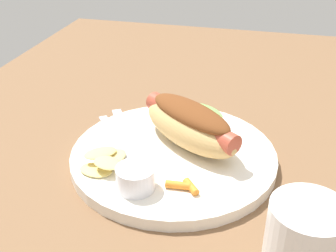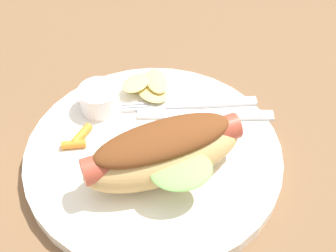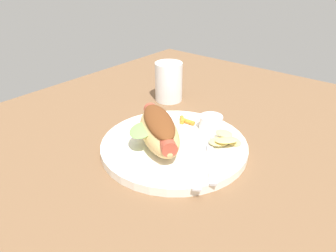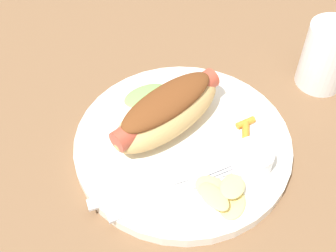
{
  "view_description": "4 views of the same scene",
  "coord_description": "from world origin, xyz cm",
  "px_view_note": "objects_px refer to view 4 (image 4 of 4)",
  "views": [
    {
      "loc": [
        -49.77,
        -8.49,
        32.6
      ],
      "look_at": [
        -3.35,
        3.11,
        5.44
      ],
      "focal_mm": 45.2,
      "sensor_mm": 36.0,
      "label": 1
    },
    {
      "loc": [
        15.27,
        -25.29,
        40.85
      ],
      "look_at": [
        -1.46,
        2.47,
        6.41
      ],
      "focal_mm": 51.46,
      "sensor_mm": 36.0,
      "label": 2
    },
    {
      "loc": [
        37.28,
        34.09,
        32.8
      ],
      "look_at": [
        -1.57,
        2.26,
        5.71
      ],
      "focal_mm": 34.05,
      "sensor_mm": 36.0,
      "label": 3
    },
    {
      "loc": [
        -7.62,
        36.77,
        44.79
      ],
      "look_at": [
        -1.37,
        2.6,
        4.13
      ],
      "focal_mm": 46.75,
      "sensor_mm": 36.0,
      "label": 4
    }
  ],
  "objects_px": {
    "hot_dog": "(167,110)",
    "drinking_cup": "(327,56)",
    "fork": "(170,194)",
    "carrot_garnish": "(246,127)",
    "plate": "(183,144)",
    "knife": "(153,186)",
    "sauce_ramekin": "(253,159)",
    "chips_pile": "(222,194)"
  },
  "relations": [
    {
      "from": "hot_dog",
      "to": "drinking_cup",
      "type": "distance_m",
      "value": 0.24
    },
    {
      "from": "fork",
      "to": "carrot_garnish",
      "type": "distance_m",
      "value": 0.14
    },
    {
      "from": "carrot_garnish",
      "to": "drinking_cup",
      "type": "xyz_separation_m",
      "value": [
        -0.1,
        -0.13,
        0.03
      ]
    },
    {
      "from": "plate",
      "to": "hot_dog",
      "type": "xyz_separation_m",
      "value": [
        0.02,
        -0.02,
        0.04
      ]
    },
    {
      "from": "plate",
      "to": "drinking_cup",
      "type": "relative_size",
      "value": 2.84
    },
    {
      "from": "hot_dog",
      "to": "carrot_garnish",
      "type": "height_order",
      "value": "hot_dog"
    },
    {
      "from": "carrot_garnish",
      "to": "knife",
      "type": "bearing_deg",
      "value": 47.27
    },
    {
      "from": "hot_dog",
      "to": "sauce_ramekin",
      "type": "distance_m",
      "value": 0.12
    },
    {
      "from": "plate",
      "to": "carrot_garnish",
      "type": "xyz_separation_m",
      "value": [
        -0.08,
        -0.03,
        0.01
      ]
    },
    {
      "from": "fork",
      "to": "carrot_garnish",
      "type": "height_order",
      "value": "carrot_garnish"
    },
    {
      "from": "hot_dog",
      "to": "knife",
      "type": "xyz_separation_m",
      "value": [
        -0.0,
        0.09,
        -0.03
      ]
    },
    {
      "from": "knife",
      "to": "plate",
      "type": "bearing_deg",
      "value": 43.2
    },
    {
      "from": "plate",
      "to": "hot_dog",
      "type": "height_order",
      "value": "hot_dog"
    },
    {
      "from": "knife",
      "to": "chips_pile",
      "type": "distance_m",
      "value": 0.08
    },
    {
      "from": "plate",
      "to": "chips_pile",
      "type": "xyz_separation_m",
      "value": [
        -0.06,
        0.08,
        0.02
      ]
    },
    {
      "from": "chips_pile",
      "to": "drinking_cup",
      "type": "height_order",
      "value": "drinking_cup"
    },
    {
      "from": "plate",
      "to": "drinking_cup",
      "type": "height_order",
      "value": "drinking_cup"
    },
    {
      "from": "plate",
      "to": "sauce_ramekin",
      "type": "bearing_deg",
      "value": 164.37
    },
    {
      "from": "hot_dog",
      "to": "fork",
      "type": "height_order",
      "value": "hot_dog"
    },
    {
      "from": "hot_dog",
      "to": "sauce_ramekin",
      "type": "relative_size",
      "value": 3.68
    },
    {
      "from": "knife",
      "to": "hot_dog",
      "type": "bearing_deg",
      "value": 60.58
    },
    {
      "from": "knife",
      "to": "carrot_garnish",
      "type": "distance_m",
      "value": 0.15
    },
    {
      "from": "fork",
      "to": "chips_pile",
      "type": "xyz_separation_m",
      "value": [
        -0.06,
        -0.01,
        0.01
      ]
    },
    {
      "from": "chips_pile",
      "to": "plate",
      "type": "bearing_deg",
      "value": -53.31
    },
    {
      "from": "carrot_garnish",
      "to": "drinking_cup",
      "type": "bearing_deg",
      "value": -128.6
    },
    {
      "from": "chips_pile",
      "to": "sauce_ramekin",
      "type": "bearing_deg",
      "value": -120.88
    },
    {
      "from": "fork",
      "to": "drinking_cup",
      "type": "height_order",
      "value": "drinking_cup"
    },
    {
      "from": "fork",
      "to": "knife",
      "type": "xyz_separation_m",
      "value": [
        0.02,
        -0.01,
        -0.0
      ]
    },
    {
      "from": "knife",
      "to": "chips_pile",
      "type": "height_order",
      "value": "chips_pile"
    },
    {
      "from": "drinking_cup",
      "to": "plate",
      "type": "bearing_deg",
      "value": 41.71
    },
    {
      "from": "fork",
      "to": "sauce_ramekin",
      "type": "bearing_deg",
      "value": -2.78
    },
    {
      "from": "knife",
      "to": "sauce_ramekin",
      "type": "bearing_deg",
      "value": -5.54
    },
    {
      "from": "hot_dog",
      "to": "drinking_cup",
      "type": "relative_size",
      "value": 1.76
    },
    {
      "from": "chips_pile",
      "to": "carrot_garnish",
      "type": "relative_size",
      "value": 1.74
    },
    {
      "from": "knife",
      "to": "carrot_garnish",
      "type": "xyz_separation_m",
      "value": [
        -0.1,
        -0.11,
        0.0
      ]
    },
    {
      "from": "sauce_ramekin",
      "to": "fork",
      "type": "relative_size",
      "value": 0.34
    },
    {
      "from": "fork",
      "to": "plate",
      "type": "bearing_deg",
      "value": 53.17
    },
    {
      "from": "knife",
      "to": "drinking_cup",
      "type": "xyz_separation_m",
      "value": [
        -0.2,
        -0.23,
        0.03
      ]
    },
    {
      "from": "hot_dog",
      "to": "knife",
      "type": "relative_size",
      "value": 1.1
    },
    {
      "from": "hot_dog",
      "to": "sauce_ramekin",
      "type": "xyz_separation_m",
      "value": [
        -0.11,
        0.04,
        -0.02
      ]
    },
    {
      "from": "sauce_ramekin",
      "to": "drinking_cup",
      "type": "height_order",
      "value": "drinking_cup"
    },
    {
      "from": "hot_dog",
      "to": "plate",
      "type": "bearing_deg",
      "value": -89.81
    }
  ]
}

